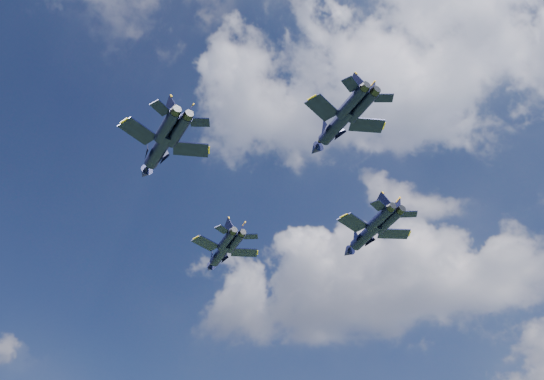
% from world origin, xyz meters
% --- Properties ---
extents(jet_lead, '(14.46, 14.48, 3.94)m').
position_xyz_m(jet_lead, '(-19.95, 13.30, 61.23)').
color(jet_lead, black).
extents(jet_left, '(16.05, 14.85, 4.21)m').
position_xyz_m(jet_left, '(-16.72, -16.42, 61.25)').
color(jet_left, black).
extents(jet_right, '(15.75, 15.84, 4.30)m').
position_xyz_m(jet_right, '(6.86, 14.71, 60.21)').
color(jet_right, black).
extents(jet_slot, '(14.25, 13.49, 3.78)m').
position_xyz_m(jet_slot, '(9.13, -13.62, 60.21)').
color(jet_slot, black).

